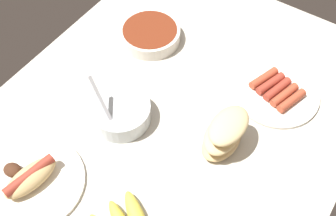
{
  "coord_description": "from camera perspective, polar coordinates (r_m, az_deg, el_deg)",
  "views": [
    {
      "loc": [
        49.13,
        33.31,
        89.83
      ],
      "look_at": [
        -1.9,
        -0.97,
        3.0
      ],
      "focal_mm": 43.74,
      "sensor_mm": 36.0,
      "label": 1
    }
  ],
  "objects": [
    {
      "name": "ground_plane",
      "position": [
        1.09,
        -0.13,
        -2.28
      ],
      "size": [
        120.0,
        90.0,
        3.0
      ],
      "primitive_type": "cube",
      "color": "beige"
    },
    {
      "name": "plate_hotdog_assembled",
      "position": [
        1.03,
        -18.51,
        -9.48
      ],
      "size": [
        24.44,
        24.44,
        5.61
      ],
      "color": "white",
      "rests_on": "ground_plane"
    },
    {
      "name": "bread_stack",
      "position": [
        1.0,
        7.84,
        -3.62
      ],
      "size": [
        13.98,
        9.56,
        10.8
      ],
      "color": "#DBB77A",
      "rests_on": "ground_plane"
    },
    {
      "name": "bowl_coleslaw",
      "position": [
        1.06,
        -6.63,
        -0.52
      ],
      "size": [
        15.7,
        15.7,
        15.12
      ],
      "color": "silver",
      "rests_on": "ground_plane"
    },
    {
      "name": "plate_sausages",
      "position": [
        1.16,
        14.86,
        2.21
      ],
      "size": [
        23.53,
        23.53,
        3.28
      ],
      "color": "white",
      "rests_on": "ground_plane"
    },
    {
      "name": "bowl_chili",
      "position": [
        1.25,
        -2.52,
        10.3
      ],
      "size": [
        18.2,
        18.2,
        4.14
      ],
      "color": "white",
      "rests_on": "ground_plane"
    }
  ]
}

